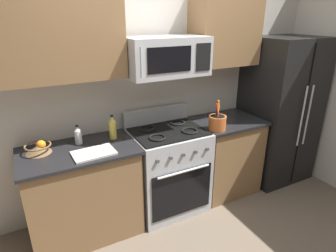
{
  "coord_description": "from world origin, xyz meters",
  "views": [
    {
      "loc": [
        -1.24,
        -1.74,
        2.05
      ],
      "look_at": [
        -0.06,
        0.55,
        1.03
      ],
      "focal_mm": 30.46,
      "sensor_mm": 36.0,
      "label": 1
    }
  ],
  "objects_px": {
    "range_oven": "(168,169)",
    "cutting_board": "(94,153)",
    "utensil_crock": "(217,122)",
    "bottle_vinegar": "(78,135)",
    "refrigerator": "(279,111)",
    "fruit_basket": "(39,148)",
    "bottle_oil": "(113,128)",
    "microwave": "(167,56)"
  },
  "relations": [
    {
      "from": "microwave",
      "to": "bottle_oil",
      "type": "relative_size",
      "value": 3.25
    },
    {
      "from": "cutting_board",
      "to": "fruit_basket",
      "type": "bearing_deg",
      "value": 150.02
    },
    {
      "from": "bottle_vinegar",
      "to": "fruit_basket",
      "type": "bearing_deg",
      "value": -174.54
    },
    {
      "from": "utensil_crock",
      "to": "fruit_basket",
      "type": "height_order",
      "value": "utensil_crock"
    },
    {
      "from": "microwave",
      "to": "fruit_basket",
      "type": "bearing_deg",
      "value": 176.58
    },
    {
      "from": "microwave",
      "to": "fruit_basket",
      "type": "relative_size",
      "value": 3.47
    },
    {
      "from": "utensil_crock",
      "to": "fruit_basket",
      "type": "relative_size",
      "value": 1.41
    },
    {
      "from": "utensil_crock",
      "to": "bottle_vinegar",
      "type": "distance_m",
      "value": 1.4
    },
    {
      "from": "bottle_oil",
      "to": "microwave",
      "type": "bearing_deg",
      "value": -7.42
    },
    {
      "from": "microwave",
      "to": "bottle_vinegar",
      "type": "height_order",
      "value": "microwave"
    },
    {
      "from": "range_oven",
      "to": "refrigerator",
      "type": "height_order",
      "value": "refrigerator"
    },
    {
      "from": "refrigerator",
      "to": "bottle_vinegar",
      "type": "relative_size",
      "value": 9.84
    },
    {
      "from": "microwave",
      "to": "range_oven",
      "type": "bearing_deg",
      "value": -89.98
    },
    {
      "from": "refrigerator",
      "to": "cutting_board",
      "type": "distance_m",
      "value": 2.38
    },
    {
      "from": "range_oven",
      "to": "bottle_vinegar",
      "type": "distance_m",
      "value": 1.02
    },
    {
      "from": "utensil_crock",
      "to": "bottle_oil",
      "type": "bearing_deg",
      "value": 164.87
    },
    {
      "from": "bottle_oil",
      "to": "range_oven",
      "type": "bearing_deg",
      "value": -10.18
    },
    {
      "from": "microwave",
      "to": "bottle_oil",
      "type": "bearing_deg",
      "value": 172.58
    },
    {
      "from": "microwave",
      "to": "bottle_vinegar",
      "type": "bearing_deg",
      "value": 173.07
    },
    {
      "from": "bottle_vinegar",
      "to": "range_oven",
      "type": "bearing_deg",
      "value": -8.67
    },
    {
      "from": "fruit_basket",
      "to": "cutting_board",
      "type": "bearing_deg",
      "value": -29.98
    },
    {
      "from": "utensil_crock",
      "to": "bottle_vinegar",
      "type": "bearing_deg",
      "value": 166.96
    },
    {
      "from": "cutting_board",
      "to": "bottle_vinegar",
      "type": "relative_size",
      "value": 1.96
    },
    {
      "from": "refrigerator",
      "to": "microwave",
      "type": "distance_m",
      "value": 1.76
    },
    {
      "from": "microwave",
      "to": "cutting_board",
      "type": "distance_m",
      "value": 1.11
    },
    {
      "from": "range_oven",
      "to": "utensil_crock",
      "type": "distance_m",
      "value": 0.74
    },
    {
      "from": "refrigerator",
      "to": "fruit_basket",
      "type": "height_order",
      "value": "refrigerator"
    },
    {
      "from": "range_oven",
      "to": "refrigerator",
      "type": "bearing_deg",
      "value": -0.63
    },
    {
      "from": "refrigerator",
      "to": "utensil_crock",
      "type": "xyz_separation_m",
      "value": [
        -1.09,
        -0.16,
        0.09
      ]
    },
    {
      "from": "refrigerator",
      "to": "utensil_crock",
      "type": "relative_size",
      "value": 5.7
    },
    {
      "from": "range_oven",
      "to": "cutting_board",
      "type": "xyz_separation_m",
      "value": [
        -0.8,
        -0.14,
        0.44
      ]
    },
    {
      "from": "range_oven",
      "to": "bottle_vinegar",
      "type": "bearing_deg",
      "value": 171.33
    },
    {
      "from": "microwave",
      "to": "utensil_crock",
      "type": "xyz_separation_m",
      "value": [
        0.49,
        -0.21,
        -0.68
      ]
    },
    {
      "from": "range_oven",
      "to": "refrigerator",
      "type": "relative_size",
      "value": 0.6
    },
    {
      "from": "range_oven",
      "to": "fruit_basket",
      "type": "relative_size",
      "value": 4.85
    },
    {
      "from": "fruit_basket",
      "to": "range_oven",
      "type": "bearing_deg",
      "value": -4.68
    },
    {
      "from": "range_oven",
      "to": "bottle_vinegar",
      "type": "relative_size",
      "value": 5.95
    },
    {
      "from": "utensil_crock",
      "to": "bottle_vinegar",
      "type": "height_order",
      "value": "utensil_crock"
    },
    {
      "from": "range_oven",
      "to": "utensil_crock",
      "type": "height_order",
      "value": "utensil_crock"
    },
    {
      "from": "range_oven",
      "to": "utensil_crock",
      "type": "xyz_separation_m",
      "value": [
        0.49,
        -0.18,
        0.52
      ]
    },
    {
      "from": "utensil_crock",
      "to": "fruit_basket",
      "type": "bearing_deg",
      "value": 170.63
    },
    {
      "from": "utensil_crock",
      "to": "cutting_board",
      "type": "xyz_separation_m",
      "value": [
        -1.29,
        0.04,
        -0.08
      ]
    }
  ]
}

